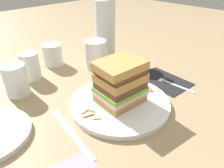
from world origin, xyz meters
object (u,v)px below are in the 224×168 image
(napkin_dark, at_px, (163,80))
(fork, at_px, (169,82))
(sandwich, at_px, (120,82))
(empty_tumbler_0, at_px, (30,66))
(empty_tumbler_2, at_px, (52,55))
(knife, at_px, (72,134))
(empty_tumbler_1, at_px, (16,80))
(juice_glass, at_px, (96,56))
(water_bottle, at_px, (105,26))
(main_plate, at_px, (120,103))

(napkin_dark, relative_size, fork, 1.00)
(sandwich, bearing_deg, empty_tumbler_0, 107.93)
(napkin_dark, relative_size, empty_tumbler_2, 2.06)
(knife, distance_m, empty_tumbler_1, 0.26)
(sandwich, height_order, juice_glass, sandwich)
(water_bottle, bearing_deg, knife, -142.18)
(juice_glass, distance_m, empty_tumbler_0, 0.23)
(main_plate, bearing_deg, empty_tumbler_2, 88.80)
(juice_glass, relative_size, empty_tumbler_1, 1.08)
(napkin_dark, height_order, empty_tumbler_0, empty_tumbler_0)
(sandwich, distance_m, juice_glass, 0.26)
(fork, relative_size, empty_tumbler_2, 2.06)
(fork, relative_size, juice_glass, 1.63)
(fork, height_order, empty_tumbler_1, empty_tumbler_1)
(sandwich, distance_m, water_bottle, 0.36)
(main_plate, xyz_separation_m, juice_glass, (0.11, 0.23, 0.04))
(napkin_dark, distance_m, empty_tumbler_2, 0.42)
(sandwich, xyz_separation_m, water_bottle, (0.21, 0.28, 0.05))
(empty_tumbler_2, bearing_deg, water_bottle, -20.16)
(main_plate, relative_size, empty_tumbler_0, 2.98)
(sandwich, relative_size, knife, 0.65)
(empty_tumbler_0, bearing_deg, napkin_dark, -46.30)
(napkin_dark, distance_m, empty_tumbler_1, 0.46)
(napkin_dark, bearing_deg, sandwich, 178.07)
(juice_glass, height_order, empty_tumbler_1, juice_glass)
(napkin_dark, height_order, water_bottle, water_bottle)
(sandwich, bearing_deg, water_bottle, 53.47)
(napkin_dark, distance_m, juice_glass, 0.26)
(empty_tumbler_0, xyz_separation_m, empty_tumbler_1, (-0.07, -0.06, 0.00))
(main_plate, distance_m, fork, 0.21)
(sandwich, distance_m, knife, 0.17)
(knife, bearing_deg, water_bottle, 37.82)
(sandwich, xyz_separation_m, napkin_dark, (0.20, -0.01, -0.07))
(sandwich, xyz_separation_m, juice_glass, (0.11, 0.23, -0.03))
(sandwich, height_order, water_bottle, water_bottle)
(napkin_dark, relative_size, empty_tumbler_0, 1.82)
(juice_glass, relative_size, empty_tumbler_2, 1.27)
(empty_tumbler_1, xyz_separation_m, empty_tumbler_2, (0.18, 0.11, -0.01))
(napkin_dark, distance_m, water_bottle, 0.32)
(juice_glass, bearing_deg, knife, -139.35)
(main_plate, relative_size, fork, 1.63)
(main_plate, distance_m, knife, 0.16)
(empty_tumbler_1, bearing_deg, napkin_dark, -34.05)
(main_plate, xyz_separation_m, water_bottle, (0.21, 0.28, 0.12))
(napkin_dark, xyz_separation_m, knife, (-0.36, 0.00, 0.00))
(knife, relative_size, empty_tumbler_0, 2.20)
(main_plate, distance_m, empty_tumbler_0, 0.33)
(water_bottle, bearing_deg, sandwich, -126.53)
(napkin_dark, bearing_deg, knife, 179.34)
(fork, xyz_separation_m, juice_glass, (-0.09, 0.26, 0.04))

